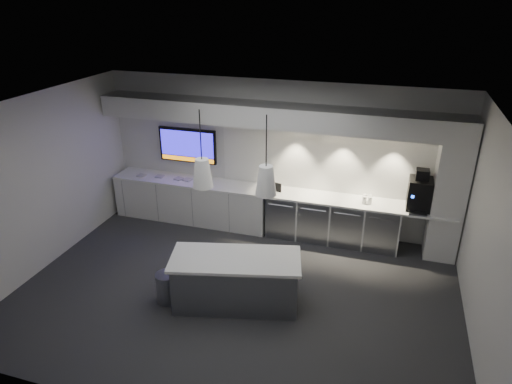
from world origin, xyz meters
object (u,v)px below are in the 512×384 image
(coffee_machine, at_px, (420,193))
(island, at_px, (236,281))
(bin, at_px, (167,287))
(wall_tv, at_px, (188,145))

(coffee_machine, bearing_deg, island, -136.99)
(bin, height_order, coffee_machine, coffee_machine)
(bin, xyz_separation_m, coffee_machine, (3.68, 2.70, 0.96))
(wall_tv, xyz_separation_m, island, (1.99, -2.70, -1.14))
(wall_tv, distance_m, coffee_machine, 4.64)
(island, relative_size, coffee_machine, 2.84)
(coffee_machine, bearing_deg, bin, -143.73)
(wall_tv, xyz_separation_m, bin, (0.93, -2.95, -1.31))
(wall_tv, distance_m, island, 3.54)
(wall_tv, relative_size, island, 0.59)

